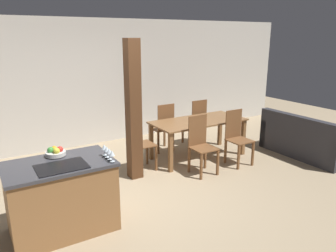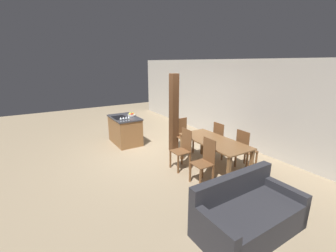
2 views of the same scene
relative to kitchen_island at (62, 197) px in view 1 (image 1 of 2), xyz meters
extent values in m
plane|color=#9E896B|center=(1.24, 0.34, -0.45)|extent=(16.00, 16.00, 0.00)
cube|color=beige|center=(1.24, 3.12, 0.90)|extent=(11.20, 0.08, 2.70)
cube|color=olive|center=(0.00, 0.00, -0.02)|extent=(1.21, 0.75, 0.85)
cube|color=#38383D|center=(0.00, 0.00, 0.42)|extent=(1.25, 0.79, 0.04)
cube|color=black|center=(0.00, -0.15, 0.45)|extent=(0.56, 0.40, 0.01)
cylinder|color=silver|center=(0.03, 0.24, 0.48)|extent=(0.24, 0.24, 0.05)
sphere|color=red|center=(0.08, 0.23, 0.53)|extent=(0.08, 0.08, 0.08)
sphere|color=gold|center=(0.03, 0.30, 0.52)|extent=(0.07, 0.07, 0.07)
sphere|color=#3D8E38|center=(-0.03, 0.26, 0.53)|extent=(0.08, 0.08, 0.08)
sphere|color=yellow|center=(0.03, 0.19, 0.53)|extent=(0.08, 0.08, 0.08)
cylinder|color=silver|center=(0.55, -0.32, 0.45)|extent=(0.06, 0.06, 0.00)
cylinder|color=silver|center=(0.55, -0.32, 0.49)|extent=(0.01, 0.01, 0.07)
cone|color=silver|center=(0.55, -0.32, 0.56)|extent=(0.07, 0.07, 0.06)
cylinder|color=silver|center=(0.55, -0.23, 0.45)|extent=(0.06, 0.06, 0.00)
cylinder|color=silver|center=(0.55, -0.23, 0.49)|extent=(0.01, 0.01, 0.07)
cone|color=silver|center=(0.55, -0.23, 0.56)|extent=(0.07, 0.07, 0.06)
cylinder|color=silver|center=(0.55, -0.15, 0.45)|extent=(0.06, 0.06, 0.00)
cylinder|color=silver|center=(0.55, -0.15, 0.49)|extent=(0.01, 0.01, 0.07)
cone|color=silver|center=(0.55, -0.15, 0.56)|extent=(0.07, 0.07, 0.06)
cylinder|color=silver|center=(0.55, -0.07, 0.45)|extent=(0.06, 0.06, 0.00)
cylinder|color=silver|center=(0.55, -0.07, 0.49)|extent=(0.01, 0.01, 0.07)
cone|color=silver|center=(0.55, -0.07, 0.56)|extent=(0.07, 0.07, 0.06)
cube|color=brown|center=(2.94, 1.20, 0.29)|extent=(1.85, 0.85, 0.03)
cube|color=brown|center=(2.08, 0.84, -0.09)|extent=(0.07, 0.07, 0.72)
cube|color=brown|center=(3.80, 0.84, -0.09)|extent=(0.07, 0.07, 0.72)
cube|color=brown|center=(2.08, 1.56, -0.09)|extent=(0.07, 0.07, 0.72)
cube|color=brown|center=(3.80, 1.56, -0.09)|extent=(0.07, 0.07, 0.72)
cube|color=brown|center=(2.52, 0.47, 0.02)|extent=(0.40, 0.40, 0.02)
cube|color=brown|center=(2.52, 0.66, 0.30)|extent=(0.38, 0.02, 0.54)
cube|color=brown|center=(2.34, 0.30, -0.22)|extent=(0.04, 0.04, 0.46)
cube|color=brown|center=(2.70, 0.30, -0.22)|extent=(0.04, 0.04, 0.46)
cube|color=brown|center=(2.34, 0.65, -0.22)|extent=(0.04, 0.04, 0.46)
cube|color=brown|center=(2.70, 0.65, -0.22)|extent=(0.04, 0.04, 0.46)
cube|color=brown|center=(3.35, 0.47, 0.02)|extent=(0.40, 0.40, 0.02)
cube|color=brown|center=(3.35, 0.66, 0.30)|extent=(0.38, 0.02, 0.54)
cube|color=brown|center=(3.18, 0.30, -0.22)|extent=(0.04, 0.04, 0.46)
cube|color=brown|center=(3.53, 0.30, -0.22)|extent=(0.04, 0.04, 0.46)
cube|color=brown|center=(3.18, 0.65, -0.22)|extent=(0.04, 0.04, 0.46)
cube|color=brown|center=(3.53, 0.65, -0.22)|extent=(0.04, 0.04, 0.46)
cube|color=brown|center=(2.52, 1.92, 0.02)|extent=(0.40, 0.40, 0.02)
cube|color=brown|center=(2.52, 1.73, 0.30)|extent=(0.38, 0.02, 0.54)
cube|color=brown|center=(2.70, 2.10, -0.22)|extent=(0.04, 0.04, 0.46)
cube|color=brown|center=(2.34, 2.10, -0.22)|extent=(0.04, 0.04, 0.46)
cube|color=brown|center=(2.70, 1.75, -0.22)|extent=(0.04, 0.04, 0.46)
cube|color=brown|center=(2.34, 1.75, -0.22)|extent=(0.04, 0.04, 0.46)
cube|color=brown|center=(3.35, 1.92, 0.02)|extent=(0.40, 0.40, 0.02)
cube|color=brown|center=(3.35, 1.73, 0.30)|extent=(0.38, 0.02, 0.54)
cube|color=brown|center=(3.53, 2.10, -0.22)|extent=(0.04, 0.04, 0.46)
cube|color=brown|center=(3.18, 2.10, -0.22)|extent=(0.04, 0.04, 0.46)
cube|color=brown|center=(3.53, 1.75, -0.22)|extent=(0.04, 0.04, 0.46)
cube|color=brown|center=(3.18, 1.75, -0.22)|extent=(0.04, 0.04, 0.46)
cube|color=brown|center=(1.71, 1.20, 0.02)|extent=(0.40, 0.40, 0.02)
cube|color=brown|center=(1.52, 1.20, 0.30)|extent=(0.02, 0.38, 0.54)
cube|color=brown|center=(1.89, 1.02, -0.22)|extent=(0.04, 0.04, 0.46)
cube|color=brown|center=(1.89, 1.38, -0.22)|extent=(0.04, 0.04, 0.46)
cube|color=brown|center=(1.54, 1.02, -0.22)|extent=(0.04, 0.04, 0.46)
cube|color=brown|center=(1.54, 1.38, -0.22)|extent=(0.04, 0.04, 0.46)
cube|color=#2D2D33|center=(4.91, 0.14, -0.22)|extent=(0.91, 1.75, 0.46)
cube|color=#2D2D33|center=(4.55, 0.14, 0.21)|extent=(0.17, 1.74, 0.39)
cube|color=#2D2D33|center=(4.91, 0.95, -0.15)|extent=(0.90, 0.15, 0.60)
cube|color=#4C2D19|center=(1.45, 0.98, 0.70)|extent=(0.21, 0.21, 2.31)
camera|label=1|loc=(-0.76, -3.75, 1.89)|focal=35.00mm
camera|label=2|loc=(6.78, -2.51, 2.16)|focal=24.00mm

